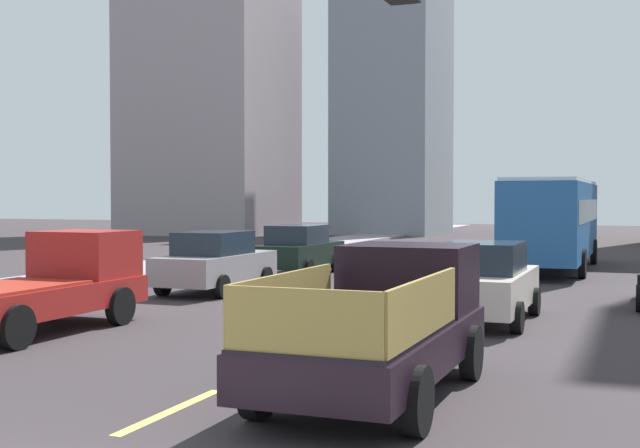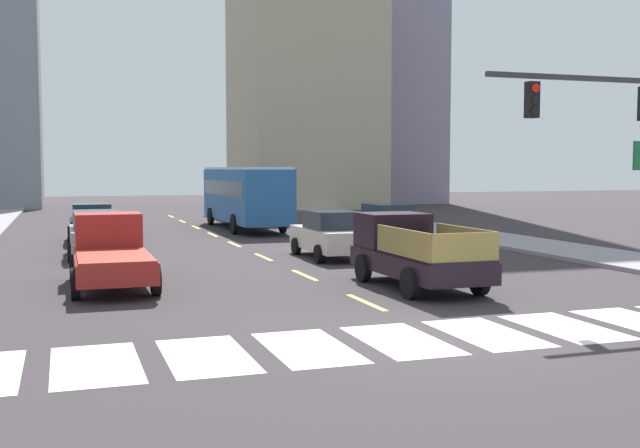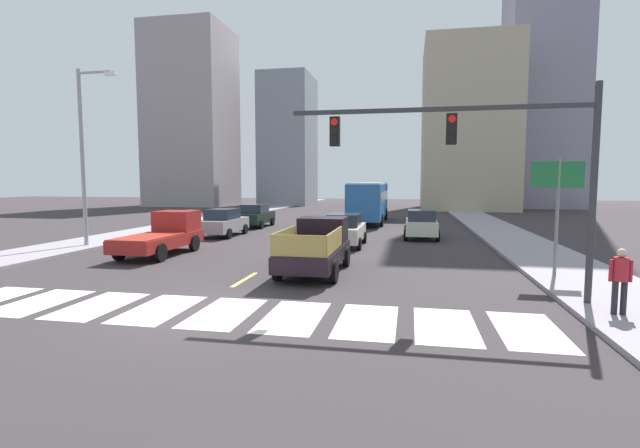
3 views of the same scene
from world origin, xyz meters
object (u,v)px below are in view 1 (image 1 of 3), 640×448
object	(u,v)px
sedan_far	(483,282)
sedan_near_right	(299,250)
pickup_stakebed	(385,323)
city_bus	(553,217)
sedan_mid	(215,262)
pickup_dark	(49,284)

from	to	relation	value
sedan_far	sedan_near_right	distance (m)	12.00
sedan_far	pickup_stakebed	bearing A→B (deg)	-91.67
city_bus	sedan_far	bearing A→B (deg)	-90.35
pickup_stakebed	city_bus	distance (m)	20.88
pickup_stakebed	sedan_near_right	distance (m)	17.72
city_bus	sedan_mid	bearing A→B (deg)	-126.76
city_bus	sedan_near_right	size ratio (longest dim) A/B	2.45
sedan_far	sedan_near_right	bearing A→B (deg)	131.25
city_bus	sedan_mid	world-z (taller)	city_bus
sedan_mid	sedan_far	distance (m)	8.61
pickup_dark	sedan_mid	size ratio (longest dim) A/B	1.18
pickup_dark	city_bus	bearing A→B (deg)	66.80
pickup_stakebed	sedan_far	bearing A→B (deg)	87.20
sedan_far	sedan_near_right	size ratio (longest dim) A/B	1.00
pickup_stakebed	pickup_dark	bearing A→B (deg)	159.26
pickup_stakebed	sedan_near_right	world-z (taller)	pickup_stakebed
sedan_mid	sedan_far	xyz separation A→B (m)	(8.09, -2.96, 0.00)
pickup_dark	city_bus	size ratio (longest dim) A/B	0.48
pickup_dark	sedan_far	bearing A→B (deg)	28.70
pickup_dark	city_bus	xyz separation A→B (m)	(8.03, 18.17, 1.03)
pickup_dark	sedan_near_right	distance (m)	13.16
pickup_dark	pickup_stakebed	bearing A→B (deg)	-18.14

